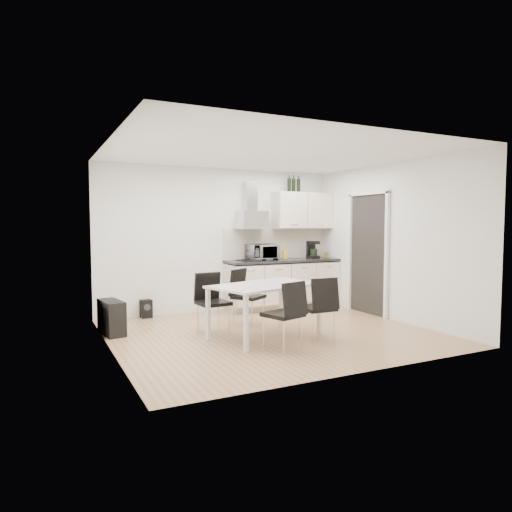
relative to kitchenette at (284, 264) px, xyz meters
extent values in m
plane|color=tan|center=(-1.19, -1.73, -0.83)|extent=(4.50, 4.50, 0.00)
cube|color=white|center=(-1.19, 0.27, 0.47)|extent=(4.50, 0.10, 2.60)
cube|color=white|center=(-1.19, -3.73, 0.47)|extent=(4.50, 0.10, 2.60)
cube|color=white|center=(-3.44, -1.73, 0.47)|extent=(0.10, 4.00, 2.60)
cube|color=white|center=(1.06, -1.73, 0.47)|extent=(0.10, 4.00, 2.60)
plane|color=white|center=(-1.19, -1.73, 1.77)|extent=(4.50, 4.50, 0.00)
cube|color=white|center=(1.02, -1.18, 0.22)|extent=(0.08, 1.04, 2.10)
cube|color=beige|center=(-0.04, 0.01, -0.78)|extent=(2.16, 0.52, 0.10)
cube|color=beige|center=(-0.04, -0.03, -0.35)|extent=(2.20, 0.60, 0.76)
cube|color=#232325|center=(-0.04, -0.04, 0.07)|extent=(2.22, 0.64, 0.04)
cube|color=beige|center=(-0.04, 0.25, 0.38)|extent=(2.20, 0.02, 0.58)
cube|color=beige|center=(0.46, 0.09, 1.02)|extent=(1.20, 0.35, 0.70)
cube|color=silver|center=(-0.64, 0.05, 0.82)|extent=(0.60, 0.46, 0.30)
cube|color=silver|center=(-0.64, 0.16, 1.27)|extent=(0.22, 0.20, 0.55)
imported|color=silver|center=(-0.49, -0.05, 0.27)|extent=(0.57, 0.35, 0.37)
cube|color=yellow|center=(0.06, 0.07, 0.18)|extent=(0.08, 0.04, 0.18)
cylinder|color=brown|center=(0.89, -0.08, 0.14)|extent=(0.04, 0.04, 0.11)
cylinder|color=#4C6626|center=(0.95, -0.08, 0.14)|extent=(0.04, 0.04, 0.11)
cylinder|color=black|center=(0.16, 0.09, 1.53)|extent=(0.07, 0.07, 0.32)
cylinder|color=black|center=(0.26, 0.09, 1.53)|extent=(0.07, 0.07, 0.32)
cylinder|color=black|center=(0.37, 0.09, 1.53)|extent=(0.07, 0.07, 0.32)
cube|color=white|center=(-1.38, -1.90, -0.10)|extent=(1.71, 1.28, 0.03)
cube|color=white|center=(-1.95, -2.48, -0.47)|extent=(0.06, 0.06, 0.72)
cube|color=white|center=(-0.58, -2.06, -0.47)|extent=(0.06, 0.06, 0.72)
cube|color=white|center=(-2.17, -1.74, -0.47)|extent=(0.06, 0.06, 0.72)
cube|color=white|center=(-0.81, -1.32, -0.47)|extent=(0.06, 0.06, 0.72)
cube|color=black|center=(-3.30, -0.79, -0.58)|extent=(0.33, 0.62, 0.49)
cube|color=gold|center=(-3.17, -0.79, -0.41)|extent=(0.09, 0.53, 0.08)
cube|color=black|center=(-2.59, 0.17, -0.68)|extent=(0.19, 0.18, 0.31)
camera|label=1|loc=(-4.29, -7.52, 0.76)|focal=32.00mm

